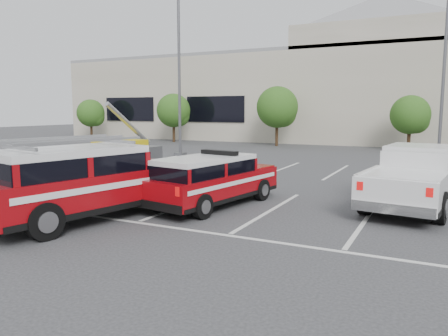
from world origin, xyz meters
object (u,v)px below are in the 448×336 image
object	(u,v)px
tree_far_left	(92,114)
white_pickup	(415,182)
convention_building	(364,91)
utility_rig	(118,157)
ladder_suv	(84,187)
fire_chief_suv	(212,184)
tree_mid_left	(278,109)
light_pole_left	(179,74)
tree_left	(175,112)
tree_mid_right	(411,116)
light_pole_mid	(444,70)

from	to	relation	value
tree_far_left	white_pickup	xyz separation A→B (m)	(31.38, -19.36, -1.76)
convention_building	utility_rig	xyz separation A→B (m)	(-7.24, -27.06, -4.05)
ladder_suv	fire_chief_suv	bearing A→B (deg)	65.22
convention_building	utility_rig	distance (m)	28.31
tree_mid_left	light_pole_left	bearing A→B (deg)	-107.10
utility_rig	tree_mid_left	bearing A→B (deg)	87.39
tree_left	tree_mid_right	world-z (taller)	tree_left
convention_building	light_pole_mid	bearing A→B (deg)	-66.74
convention_building	tree_mid_right	distance (m)	11.20
tree_mid_left	tree_mid_right	world-z (taller)	tree_mid_left
tree_far_left	tree_mid_left	world-z (taller)	tree_mid_left
tree_mid_right	white_pickup	xyz separation A→B (m)	(1.38, -19.36, -1.76)
convention_building	fire_chief_suv	size ratio (longest dim) A/B	11.83
tree_mid_left	light_pole_left	size ratio (longest dim) A/B	0.47
tree_left	white_pickup	world-z (taller)	tree_left
tree_left	tree_mid_left	distance (m)	10.00
tree_far_left	tree_mid_left	bearing A→B (deg)	0.00
convention_building	ladder_suv	xyz separation A→B (m)	(-1.70, -35.03, -3.82)
tree_mid_right	utility_rig	bearing A→B (deg)	-125.18
fire_chief_suv	white_pickup	distance (m)	6.33
light_pole_left	utility_rig	world-z (taller)	light_pole_left
convention_building	utility_rig	bearing A→B (deg)	-104.99
tree_far_left	tree_mid_left	xyz separation A→B (m)	(20.00, 0.00, 0.54)
convention_building	tree_mid_left	world-z (taller)	convention_building
tree_far_left	utility_rig	distance (m)	24.88
tree_mid_right	white_pickup	distance (m)	19.49
tree_far_left	tree_left	distance (m)	10.00
ladder_suv	utility_rig	bearing A→B (deg)	137.95
tree_far_left	white_pickup	size ratio (longest dim) A/B	0.64
convention_building	tree_mid_right	bearing A→B (deg)	-63.43
fire_chief_suv	white_pickup	bearing A→B (deg)	36.50
tree_far_left	tree_mid_left	size ratio (longest dim) A/B	0.82
light_pole_left	fire_chief_suv	distance (m)	15.68
tree_mid_right	ladder_suv	size ratio (longest dim) A/B	0.66
tree_far_left	tree_mid_right	world-z (taller)	same
tree_far_left	white_pickup	bearing A→B (deg)	-31.67
ladder_suv	utility_rig	distance (m)	9.71
tree_left	fire_chief_suv	xyz separation A→B (m)	(15.73, -22.20, -2.08)
tree_far_left	tree_left	size ratio (longest dim) A/B	0.90
tree_left	tree_mid_right	size ratio (longest dim) A/B	1.11
tree_mid_left	light_pole_mid	world-z (taller)	light_pole_mid
tree_far_left	fire_chief_suv	world-z (taller)	tree_far_left
tree_left	tree_mid_left	bearing A→B (deg)	0.00
convention_building	white_pickup	bearing A→B (deg)	-77.84
light_pole_left	ladder_suv	distance (m)	17.04
convention_building	ladder_suv	distance (m)	35.27
fire_chief_suv	utility_rig	world-z (taller)	utility_rig
convention_building	tree_far_left	distance (m)	27.03
utility_rig	light_pole_mid	bearing A→B (deg)	43.04
tree_far_left	utility_rig	size ratio (longest dim) A/B	0.99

